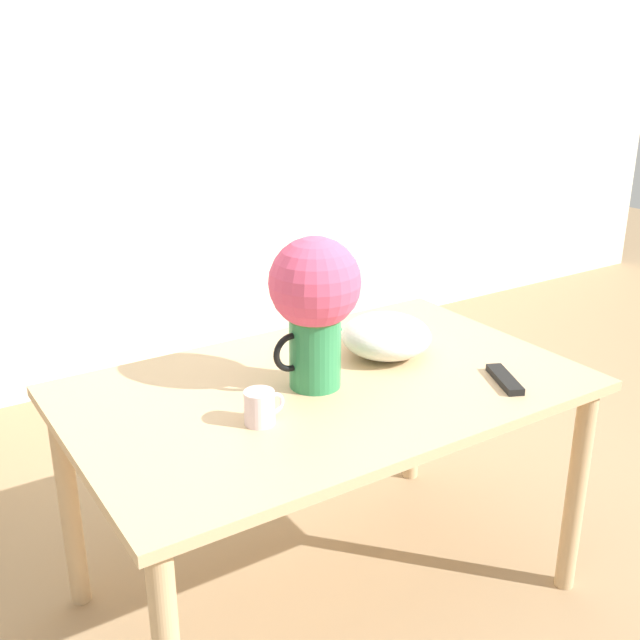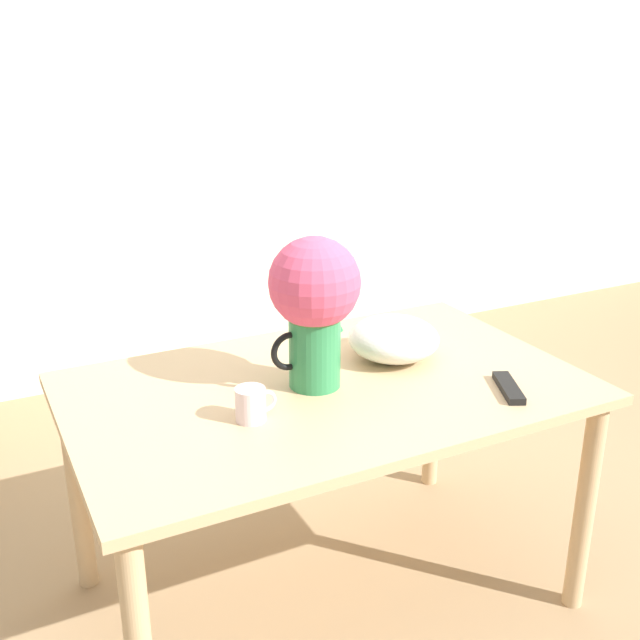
# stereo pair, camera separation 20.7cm
# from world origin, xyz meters

# --- Properties ---
(ground_plane) EXTENTS (12.00, 12.00, 0.00)m
(ground_plane) POSITION_xyz_m (0.00, 0.00, 0.00)
(ground_plane) COLOR #9E7F5B
(wall_back) EXTENTS (8.00, 0.05, 2.60)m
(wall_back) POSITION_xyz_m (0.00, 1.92, 1.30)
(wall_back) COLOR #EDE5CC
(wall_back) RESTS_ON ground_plane
(table) EXTENTS (1.45, 0.90, 0.73)m
(table) POSITION_xyz_m (-0.12, -0.04, 0.64)
(table) COLOR tan
(table) RESTS_ON ground_plane
(flower_vase) EXTENTS (0.26, 0.25, 0.43)m
(flower_vase) POSITION_xyz_m (-0.15, -0.03, 0.99)
(flower_vase) COLOR #2D844C
(flower_vase) RESTS_ON table
(coffee_mug) EXTENTS (0.11, 0.08, 0.09)m
(coffee_mug) POSITION_xyz_m (-0.39, -0.14, 0.78)
(coffee_mug) COLOR silver
(coffee_mug) RESTS_ON table
(white_bowl) EXTENTS (0.28, 0.28, 0.13)m
(white_bowl) POSITION_xyz_m (0.15, 0.04, 0.80)
(white_bowl) COLOR silver
(white_bowl) RESTS_ON table
(remote_control) EXTENTS (0.12, 0.19, 0.02)m
(remote_control) POSITION_xyz_m (0.32, -0.31, 0.74)
(remote_control) COLOR black
(remote_control) RESTS_ON table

